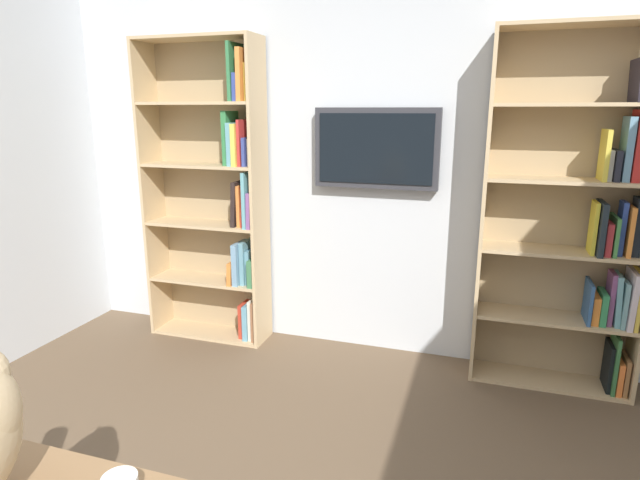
{
  "coord_description": "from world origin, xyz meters",
  "views": [
    {
      "loc": [
        -0.73,
        1.16,
        1.64
      ],
      "look_at": [
        -0.02,
        -1.02,
        1.06
      ],
      "focal_mm": 29.3,
      "sensor_mm": 36.0,
      "label": 1
    }
  ],
  "objects": [
    {
      "name": "wall_mounted_tv",
      "position": [
        -0.04,
        -2.15,
        1.39
      ],
      "size": [
        0.8,
        0.07,
        0.51
      ],
      "color": "#333338"
    },
    {
      "name": "bookshelf_left",
      "position": [
        -1.27,
        -2.06,
        1.04
      ],
      "size": [
        0.91,
        0.28,
        2.08
      ],
      "color": "tan",
      "rests_on": "ground"
    },
    {
      "name": "bookshelf_right",
      "position": [
        1.06,
        -2.06,
        1.04
      ],
      "size": [
        0.87,
        0.28,
        2.1
      ],
      "color": "tan",
      "rests_on": "ground"
    },
    {
      "name": "wall_back",
      "position": [
        0.0,
        -2.23,
        1.35
      ],
      "size": [
        4.52,
        0.06,
        2.7
      ],
      "primitive_type": "cube",
      "color": "silver",
      "rests_on": "ground"
    }
  ]
}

